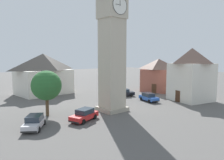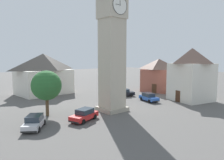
{
  "view_description": "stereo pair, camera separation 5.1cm",
  "coord_description": "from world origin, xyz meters",
  "px_view_note": "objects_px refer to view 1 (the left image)",
  "views": [
    {
      "loc": [
        19.41,
        23.28,
        8.04
      ],
      "look_at": [
        0.0,
        0.0,
        4.69
      ],
      "focal_mm": 32.65,
      "sensor_mm": 36.0,
      "label": 1
    },
    {
      "loc": [
        19.37,
        23.32,
        8.04
      ],
      "look_at": [
        0.0,
        0.0,
        4.69
      ],
      "focal_mm": 32.65,
      "sensor_mm": 36.0,
      "label": 2
    }
  ],
  "objects_px": {
    "car_white_side": "(34,122)",
    "pedestrian": "(116,95)",
    "tree": "(46,86)",
    "car_blue_kerb": "(84,115)",
    "clock_tower": "(112,15)",
    "building_shop_left": "(44,73)",
    "car_silver_kerb": "(124,93)",
    "car_red_corner": "(149,97)",
    "building_corner_back": "(191,74)",
    "building_terrace_right": "(158,75)"
  },
  "relations": [
    {
      "from": "car_silver_kerb",
      "to": "building_terrace_right",
      "type": "distance_m",
      "value": 10.84
    },
    {
      "from": "building_terrace_right",
      "to": "car_silver_kerb",
      "type": "bearing_deg",
      "value": -4.24
    },
    {
      "from": "clock_tower",
      "to": "building_shop_left",
      "type": "relative_size",
      "value": 2.03
    },
    {
      "from": "clock_tower",
      "to": "car_red_corner",
      "type": "height_order",
      "value": "clock_tower"
    },
    {
      "from": "car_white_side",
      "to": "building_terrace_right",
      "type": "distance_m",
      "value": 32.47
    },
    {
      "from": "car_red_corner",
      "to": "building_corner_back",
      "type": "height_order",
      "value": "building_corner_back"
    },
    {
      "from": "clock_tower",
      "to": "car_white_side",
      "type": "bearing_deg",
      "value": 1.97
    },
    {
      "from": "clock_tower",
      "to": "car_silver_kerb",
      "type": "bearing_deg",
      "value": -142.16
    },
    {
      "from": "car_white_side",
      "to": "building_shop_left",
      "type": "height_order",
      "value": "building_shop_left"
    },
    {
      "from": "car_blue_kerb",
      "to": "building_terrace_right",
      "type": "xyz_separation_m",
      "value": [
        -25.61,
        -8.06,
        3.2
      ]
    },
    {
      "from": "building_shop_left",
      "to": "car_silver_kerb",
      "type": "bearing_deg",
      "value": 131.23
    },
    {
      "from": "car_blue_kerb",
      "to": "car_red_corner",
      "type": "relative_size",
      "value": 1.01
    },
    {
      "from": "tree",
      "to": "building_corner_back",
      "type": "relative_size",
      "value": 0.64
    },
    {
      "from": "car_blue_kerb",
      "to": "tree",
      "type": "height_order",
      "value": "tree"
    },
    {
      "from": "pedestrian",
      "to": "tree",
      "type": "relative_size",
      "value": 0.27
    },
    {
      "from": "car_blue_kerb",
      "to": "car_white_side",
      "type": "distance_m",
      "value": 6.05
    },
    {
      "from": "clock_tower",
      "to": "car_silver_kerb",
      "type": "relative_size",
      "value": 5.47
    },
    {
      "from": "car_blue_kerb",
      "to": "building_terrace_right",
      "type": "distance_m",
      "value": 27.04
    },
    {
      "from": "car_white_side",
      "to": "pedestrian",
      "type": "distance_m",
      "value": 18.25
    },
    {
      "from": "building_shop_left",
      "to": "building_terrace_right",
      "type": "relative_size",
      "value": 1.36
    },
    {
      "from": "car_red_corner",
      "to": "building_corner_back",
      "type": "distance_m",
      "value": 9.08
    },
    {
      "from": "car_red_corner",
      "to": "pedestrian",
      "type": "relative_size",
      "value": 2.6
    },
    {
      "from": "pedestrian",
      "to": "car_blue_kerb",
      "type": "bearing_deg",
      "value": 31.37
    },
    {
      "from": "car_blue_kerb",
      "to": "building_corner_back",
      "type": "height_order",
      "value": "building_corner_back"
    },
    {
      "from": "car_blue_kerb",
      "to": "car_silver_kerb",
      "type": "distance_m",
      "value": 17.65
    },
    {
      "from": "car_white_side",
      "to": "pedestrian",
      "type": "relative_size",
      "value": 2.58
    },
    {
      "from": "building_terrace_right",
      "to": "building_corner_back",
      "type": "xyz_separation_m",
      "value": [
        3.58,
        10.25,
        1.04
      ]
    },
    {
      "from": "car_red_corner",
      "to": "building_shop_left",
      "type": "distance_m",
      "value": 23.48
    },
    {
      "from": "car_white_side",
      "to": "clock_tower",
      "type": "bearing_deg",
      "value": -178.03
    },
    {
      "from": "building_terrace_right",
      "to": "car_white_side",
      "type": "bearing_deg",
      "value": 12.41
    },
    {
      "from": "car_white_side",
      "to": "building_terrace_right",
      "type": "relative_size",
      "value": 0.49
    },
    {
      "from": "car_blue_kerb",
      "to": "tree",
      "type": "bearing_deg",
      "value": -61.11
    },
    {
      "from": "car_silver_kerb",
      "to": "car_white_side",
      "type": "bearing_deg",
      "value": 19.96
    },
    {
      "from": "clock_tower",
      "to": "tree",
      "type": "height_order",
      "value": "clock_tower"
    },
    {
      "from": "car_red_corner",
      "to": "building_shop_left",
      "type": "height_order",
      "value": "building_shop_left"
    },
    {
      "from": "clock_tower",
      "to": "building_shop_left",
      "type": "distance_m",
      "value": 22.98
    },
    {
      "from": "building_shop_left",
      "to": "building_terrace_right",
      "type": "distance_m",
      "value": 26.25
    },
    {
      "from": "car_silver_kerb",
      "to": "building_corner_back",
      "type": "bearing_deg",
      "value": 121.52
    },
    {
      "from": "tree",
      "to": "car_white_side",
      "type": "bearing_deg",
      "value": 51.57
    },
    {
      "from": "car_red_corner",
      "to": "tree",
      "type": "relative_size",
      "value": 0.7
    },
    {
      "from": "tree",
      "to": "car_blue_kerb",
      "type": "bearing_deg",
      "value": 118.89
    },
    {
      "from": "car_blue_kerb",
      "to": "building_corner_back",
      "type": "distance_m",
      "value": 22.55
    },
    {
      "from": "car_blue_kerb",
      "to": "building_shop_left",
      "type": "xyz_separation_m",
      "value": [
        -3.53,
        -22.24,
        3.8
      ]
    },
    {
      "from": "tree",
      "to": "building_corner_back",
      "type": "height_order",
      "value": "building_corner_back"
    },
    {
      "from": "clock_tower",
      "to": "pedestrian",
      "type": "distance_m",
      "value": 15.3
    },
    {
      "from": "car_silver_kerb",
      "to": "building_terrace_right",
      "type": "relative_size",
      "value": 0.5
    },
    {
      "from": "car_white_side",
      "to": "tree",
      "type": "distance_m",
      "value": 6.14
    },
    {
      "from": "car_silver_kerb",
      "to": "car_white_side",
      "type": "height_order",
      "value": "same"
    },
    {
      "from": "car_red_corner",
      "to": "building_corner_back",
      "type": "relative_size",
      "value": 0.45
    },
    {
      "from": "car_silver_kerb",
      "to": "building_terrace_right",
      "type": "bearing_deg",
      "value": 175.76
    }
  ]
}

